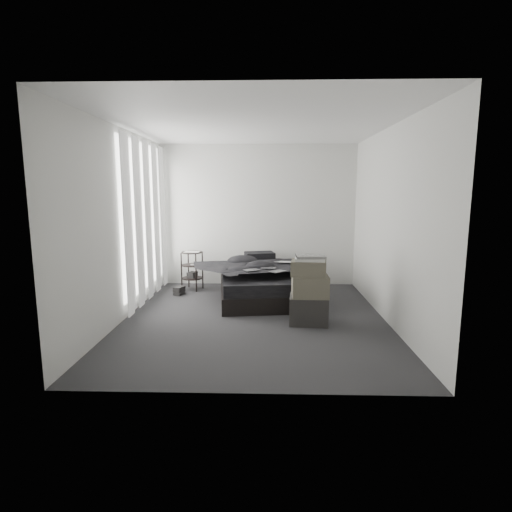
{
  "coord_description": "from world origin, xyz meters",
  "views": [
    {
      "loc": [
        0.18,
        -5.35,
        1.76
      ],
      "look_at": [
        0.0,
        0.8,
        0.75
      ],
      "focal_mm": 28.0,
      "sensor_mm": 36.0,
      "label": 1
    }
  ],
  "objects_px": {
    "laptop": "(283,259)",
    "box_lower": "(309,310)",
    "bed": "(263,292)",
    "side_stand": "(192,271)"
  },
  "relations": [
    {
      "from": "side_stand",
      "to": "box_lower",
      "type": "distance_m",
      "value": 2.63
    },
    {
      "from": "side_stand",
      "to": "box_lower",
      "type": "relative_size",
      "value": 1.34
    },
    {
      "from": "bed",
      "to": "laptop",
      "type": "bearing_deg",
      "value": 7.5
    },
    {
      "from": "laptop",
      "to": "box_lower",
      "type": "height_order",
      "value": "laptop"
    },
    {
      "from": "bed",
      "to": "laptop",
      "type": "xyz_separation_m",
      "value": [
        0.32,
        0.08,
        0.54
      ]
    },
    {
      "from": "laptop",
      "to": "box_lower",
      "type": "relative_size",
      "value": 0.57
    },
    {
      "from": "box_lower",
      "to": "laptop",
      "type": "bearing_deg",
      "value": 103.29
    },
    {
      "from": "side_stand",
      "to": "box_lower",
      "type": "height_order",
      "value": "side_stand"
    },
    {
      "from": "box_lower",
      "to": "side_stand",
      "type": "bearing_deg",
      "value": 136.52
    },
    {
      "from": "bed",
      "to": "box_lower",
      "type": "xyz_separation_m",
      "value": [
        0.63,
        -1.21,
        0.06
      ]
    }
  ]
}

